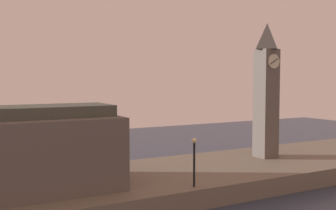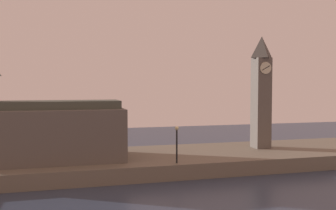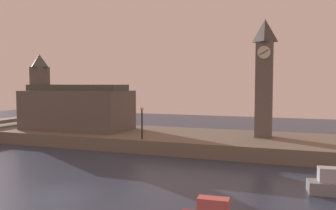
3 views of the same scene
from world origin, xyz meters
name	(u,v)px [view 1 (image 1 of 3)]	position (x,y,z in m)	size (l,w,h in m)	color
far_embankment	(166,181)	(0.00, 20.00, 0.75)	(70.00, 12.00, 1.50)	#6B6051
clock_tower	(266,88)	(11.81, 20.96, 8.33)	(2.01, 2.07, 13.21)	#5B544C
parliament_hall	(9,150)	(-12.34, 19.57, 4.45)	(13.97, 6.85, 10.06)	#5B544C
streetlamp	(194,156)	(-0.50, 14.91, 3.73)	(0.36, 0.36, 3.54)	black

